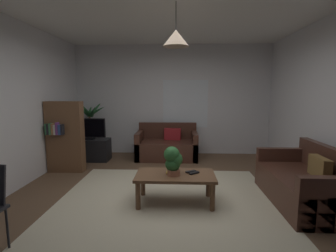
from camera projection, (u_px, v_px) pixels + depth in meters
floor at (167, 198)px, 3.70m from camera, size 4.88×5.45×0.02m
rug at (166, 203)px, 3.50m from camera, size 3.17×3.00×0.01m
wall_back at (172, 100)px, 6.24m from camera, size 5.00×0.06×2.74m
wall_left at (0, 106)px, 3.62m from camera, size 0.06×5.45×2.74m
ceiling at (167, 5)px, 3.32m from camera, size 4.88×5.45×0.02m
window_pane at (185, 104)px, 6.21m from camera, size 1.12×0.01×1.19m
couch_under_window at (167, 147)px, 5.89m from camera, size 1.43×0.83×0.82m
couch_right_side at (305, 185)px, 3.49m from camera, size 0.83×1.54×0.82m
coffee_table at (175, 179)px, 3.50m from camera, size 1.12×0.58×0.42m
book_on_table_0 at (171, 172)px, 3.54m from camera, size 0.14×0.13×0.02m
book_on_table_1 at (172, 171)px, 3.55m from camera, size 0.12×0.11×0.02m
remote_on_table_0 at (191, 172)px, 3.57m from camera, size 0.16×0.13×0.02m
remote_on_table_1 at (194, 173)px, 3.50m from camera, size 0.16×0.13×0.02m
potted_plant_on_table at (173, 160)px, 3.44m from camera, size 0.26×0.23×0.40m
tv_stand at (90, 150)px, 5.70m from camera, size 0.90×0.44×0.50m
tv at (89, 129)px, 5.61m from camera, size 0.77×0.16×0.48m
potted_palm_corner at (91, 129)px, 6.12m from camera, size 0.76×0.87×1.40m
bookshelf_corner at (65, 136)px, 4.85m from camera, size 0.70×0.31×1.40m
pendant_lamp at (176, 38)px, 3.23m from camera, size 0.35×0.35×0.57m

